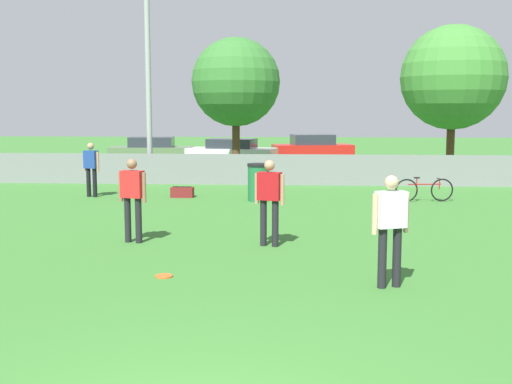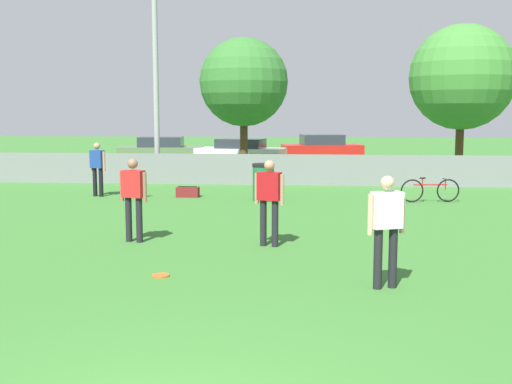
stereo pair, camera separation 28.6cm
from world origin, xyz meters
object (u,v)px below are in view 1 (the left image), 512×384
at_px(light_pole, 148,57).
at_px(spectator_in_blue, 91,166).
at_px(bicycle_sideline, 424,190).
at_px(folding_chair_sideline, 129,182).
at_px(player_defender_red, 269,196).
at_px(tree_near_pole, 236,82).
at_px(tree_far_right, 453,78).
at_px(trash_bin, 258,182).
at_px(gear_bag_sideline, 182,192).
at_px(parked_car_red, 312,148).
at_px(player_receiver_white, 390,222).
at_px(parked_car_olive, 152,151).
at_px(player_thrower_red, 133,194).
at_px(parked_car_white, 232,152).
at_px(frisbee_disc, 164,276).

height_order(light_pole, spectator_in_blue, light_pole).
bearing_deg(bicycle_sideline, folding_chair_sideline, 170.13).
bearing_deg(player_defender_red, spectator_in_blue, 146.88).
bearing_deg(tree_near_pole, tree_far_right, -1.92).
relative_size(tree_near_pole, trash_bin, 5.11).
xyz_separation_m(player_defender_red, gear_bag_sideline, (-3.01, 6.96, -0.83)).
height_order(folding_chair_sideline, trash_bin, trash_bin).
bearing_deg(parked_car_red, light_pole, -133.14).
distance_m(player_defender_red, player_receiver_white, 3.42).
bearing_deg(tree_near_pole, spectator_in_blue, -116.98).
height_order(trash_bin, parked_car_olive, parked_car_olive).
bearing_deg(bicycle_sideline, gear_bag_sideline, 167.14).
bearing_deg(trash_bin, player_defender_red, -84.32).
height_order(tree_near_pole, parked_car_red, tree_near_pole).
bearing_deg(light_pole, parked_car_red, 58.47).
height_order(bicycle_sideline, trash_bin, trash_bin).
bearing_deg(player_receiver_white, folding_chair_sideline, 103.37).
bearing_deg(player_receiver_white, bicycle_sideline, 55.07).
relative_size(tree_far_right, spectator_in_blue, 3.61).
distance_m(player_receiver_white, player_thrower_red, 5.54).
bearing_deg(gear_bag_sideline, parked_car_red, 73.57).
xyz_separation_m(parked_car_white, parked_car_red, (3.94, 2.66, 0.03)).
height_order(player_receiver_white, player_thrower_red, same).
distance_m(tree_far_right, gear_bag_sideline, 12.40).
bearing_deg(parked_car_olive, trash_bin, -69.45).
bearing_deg(tree_near_pole, light_pole, -134.39).
height_order(player_defender_red, trash_bin, player_defender_red).
height_order(light_pole, tree_far_right, light_pole).
relative_size(player_thrower_red, parked_car_red, 0.39).
xyz_separation_m(player_defender_red, spectator_in_blue, (-5.79, 6.84, -0.02)).
distance_m(tree_near_pole, bicycle_sideline, 10.48).
relative_size(spectator_in_blue, parked_car_red, 0.38).
bearing_deg(player_defender_red, frisbee_disc, -105.82).
relative_size(tree_far_right, frisbee_disc, 21.30).
xyz_separation_m(tree_far_right, parked_car_olive, (-13.39, 5.38, -3.28)).
bearing_deg(parked_car_olive, player_defender_red, -75.55).
distance_m(player_thrower_red, spectator_in_blue, 7.35).
bearing_deg(player_thrower_red, player_receiver_white, -17.66).
bearing_deg(trash_bin, player_receiver_white, -74.35).
bearing_deg(gear_bag_sideline, light_pole, 115.25).
bearing_deg(spectator_in_blue, frisbee_disc, 133.77).
relative_size(trash_bin, parked_car_red, 0.25).
relative_size(folding_chair_sideline, parked_car_red, 0.20).
distance_m(player_receiver_white, parked_car_red, 24.11).
height_order(player_thrower_red, parked_car_white, player_thrower_red).
bearing_deg(frisbee_disc, light_pole, 104.13).
bearing_deg(folding_chair_sideline, tree_far_right, -171.98).
bearing_deg(tree_far_right, light_pole, -166.90).
distance_m(player_defender_red, player_thrower_red, 2.74).
xyz_separation_m(spectator_in_blue, folding_chair_sideline, (1.22, -0.24, -0.48)).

